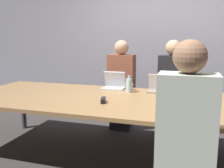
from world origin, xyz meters
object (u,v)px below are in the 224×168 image
object	(u,v)px
bottle_far_midleft	(129,85)
stapler	(103,100)
laptop_far_midleft	(114,84)
person_near_midright	(185,143)
person_far_midleft	(121,87)
laptop_near_midright	(185,110)
person_far_center	(172,89)
cup_far_midleft	(130,87)
laptop_far_center	(162,87)

from	to	relation	value
bottle_far_midleft	stapler	xyz separation A→B (m)	(-0.15, -0.60, -0.07)
laptop_far_midleft	bottle_far_midleft	size ratio (longest dim) A/B	1.40
person_near_midright	stapler	bearing A→B (deg)	-40.90
person_near_midright	person_far_midleft	bearing A→B (deg)	-63.02
laptop_near_midright	laptop_far_midleft	bearing A→B (deg)	-48.71
person_far_center	cup_far_midleft	bearing A→B (deg)	-138.91
laptop_far_midleft	stapler	distance (m)	0.79
bottle_far_midleft	person_near_midright	bearing A→B (deg)	-61.72
person_far_midleft	bottle_far_midleft	world-z (taller)	person_far_midleft
bottle_far_midleft	stapler	bearing A→B (deg)	-103.78
laptop_near_midright	laptop_far_midleft	distance (m)	1.47
cup_far_midleft	laptop_far_center	xyz separation A→B (m)	(0.42, 0.01, 0.02)
bottle_far_midleft	person_far_center	bearing A→B (deg)	49.89
person_far_midleft	cup_far_midleft	size ratio (longest dim) A/B	15.57
person_far_center	laptop_near_midright	bearing A→B (deg)	-81.89
bottle_far_midleft	stapler	world-z (taller)	bottle_far_midleft
laptop_far_center	person_far_center	bearing A→B (deg)	77.27
cup_far_midleft	laptop_near_midright	bearing A→B (deg)	-55.53
laptop_near_midright	person_far_midleft	bearing A→B (deg)	-57.15
laptop_near_midright	laptop_far_center	size ratio (longest dim) A/B	0.86
stapler	cup_far_midleft	bearing A→B (deg)	65.62
cup_far_midleft	laptop_far_center	distance (m)	0.42
laptop_far_center	stapler	world-z (taller)	laptop_far_center
person_near_midright	laptop_far_midleft	world-z (taller)	person_near_midright
person_far_center	stapler	distance (m)	1.35
laptop_far_midleft	laptop_far_center	bearing A→B (deg)	-2.77
laptop_near_midright	person_far_center	world-z (taller)	person_far_center
laptop_far_midleft	cup_far_midleft	world-z (taller)	laptop_far_midleft
laptop_far_center	laptop_near_midright	bearing A→B (deg)	-73.68
laptop_near_midright	person_near_midright	size ratio (longest dim) A/B	0.22
person_near_midright	bottle_far_midleft	distance (m)	1.54
person_far_center	laptop_far_center	bearing A→B (deg)	-102.73
person_near_midright	laptop_far_center	xyz separation A→B (m)	(-0.33, 1.51, 0.11)
stapler	person_far_midleft	bearing A→B (deg)	81.15
person_near_midright	cup_far_midleft	size ratio (longest dim) A/B	15.71
stapler	laptop_near_midright	bearing A→B (deg)	-35.15
bottle_far_midleft	person_far_center	xyz separation A→B (m)	(0.50, 0.59, -0.14)
person_near_midright	bottle_far_midleft	bearing A→B (deg)	-61.72
laptop_far_center	laptop_far_midleft	bearing A→B (deg)	177.23
laptop_near_midright	cup_far_midleft	size ratio (longest dim) A/B	3.47
person_far_midleft	person_near_midright	bearing A→B (deg)	-63.02
bottle_far_midleft	stapler	distance (m)	0.62
laptop_far_midleft	person_far_center	size ratio (longest dim) A/B	0.22
cup_far_midleft	stapler	distance (m)	0.75
cup_far_midleft	person_near_midright	bearing A→B (deg)	-63.56
person_far_midleft	bottle_far_midleft	xyz separation A→B (m)	(0.26, -0.59, 0.14)
cup_far_midleft	person_far_center	bearing A→B (deg)	41.09
laptop_far_center	stapler	bearing A→B (deg)	-126.08
bottle_far_midleft	laptop_near_midright	bearing A→B (deg)	-52.21
laptop_far_center	person_far_center	xyz separation A→B (m)	(0.10, 0.44, -0.11)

